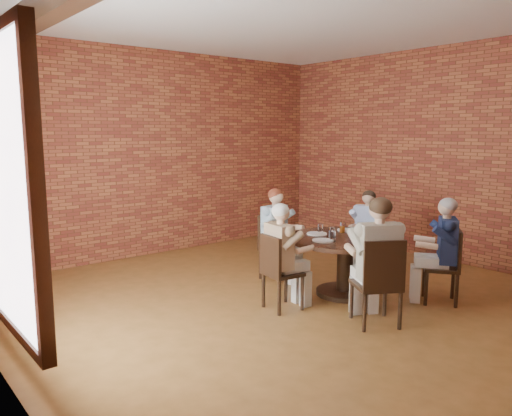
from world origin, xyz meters
TOP-DOWN VIEW (x-y plane):
  - floor at (0.00, 0.00)m, footprint 7.00×7.00m
  - ceiling at (0.00, 0.00)m, footprint 7.00×7.00m
  - wall_back at (0.00, 3.50)m, footprint 7.00×0.00m
  - wall_right at (3.25, 0.00)m, footprint 0.00×7.00m
  - dining_table at (0.67, 0.00)m, footprint 1.43×1.43m
  - chair_a at (1.73, 0.47)m, footprint 0.49×0.49m
  - diner_a at (1.67, 0.44)m, footprint 0.70×0.65m
  - chair_b at (0.46, 1.15)m, footprint 0.46×0.46m
  - diner_b at (0.48, 1.07)m, footprint 0.59×0.69m
  - chair_c at (-0.36, 0.13)m, footprint 0.43×0.43m
  - diner_c at (-0.29, 0.12)m, footprint 0.64×0.55m
  - chair_d at (0.12, -0.94)m, footprint 0.62×0.62m
  - diner_d at (0.17, -0.86)m, footprint 0.83×0.88m
  - chair_e at (1.40, -0.99)m, footprint 0.56×0.56m
  - diner_e at (1.35, -0.93)m, footprint 0.76×0.79m
  - plate_a at (1.00, 0.26)m, footprint 0.26×0.26m
  - plate_b at (0.52, 0.36)m, footprint 0.26×0.26m
  - plate_c at (0.28, 0.03)m, footprint 0.26×0.26m
  - plate_d at (1.01, -0.32)m, footprint 0.26×0.26m
  - glass_a at (0.96, -0.04)m, footprint 0.07×0.07m
  - glass_b at (0.85, 0.22)m, footprint 0.07×0.07m
  - glass_c at (0.53, 0.31)m, footprint 0.07×0.07m
  - glass_d at (0.50, 0.09)m, footprint 0.07×0.07m
  - glass_e at (0.38, -0.05)m, footprint 0.07×0.07m
  - glass_f at (0.56, -0.41)m, footprint 0.07×0.07m
  - glass_g at (0.80, -0.23)m, footprint 0.07×0.07m
  - smartphone at (0.96, -0.39)m, footprint 0.08×0.15m

SIDE VIEW (x-z plane):
  - floor at x=0.00m, z-range 0.00..0.00m
  - chair_a at x=1.73m, z-range 0.04..0.92m
  - chair_c at x=-0.36m, z-range 0.04..0.93m
  - chair_b at x=0.46m, z-range 0.04..0.95m
  - chair_e at x=1.40m, z-range 0.04..0.95m
  - chair_d at x=0.12m, z-range 0.04..1.01m
  - dining_table at x=0.67m, z-range 0.15..0.90m
  - diner_a at x=1.67m, z-range 0.00..1.22m
  - diner_c at x=-0.29m, z-range 0.00..1.25m
  - diner_b at x=0.48m, z-range 0.00..1.28m
  - diner_e at x=1.35m, z-range 0.00..1.28m
  - diner_d at x=0.17m, z-range 0.00..1.39m
  - smartphone at x=0.96m, z-range 0.75..0.76m
  - plate_a at x=1.00m, z-range 0.75..0.76m
  - plate_b at x=0.52m, z-range 0.75..0.76m
  - plate_c at x=0.28m, z-range 0.75..0.76m
  - plate_d at x=1.01m, z-range 0.75..0.76m
  - glass_a at x=0.96m, z-range 0.75..0.89m
  - glass_b at x=0.85m, z-range 0.75..0.89m
  - glass_c at x=0.53m, z-range 0.75..0.89m
  - glass_d at x=0.50m, z-range 0.75..0.89m
  - glass_e at x=0.38m, z-range 0.75..0.89m
  - glass_f at x=0.56m, z-range 0.75..0.89m
  - glass_g at x=0.80m, z-range 0.75..0.89m
  - wall_back at x=0.00m, z-range -1.80..5.20m
  - wall_right at x=3.25m, z-range -1.80..5.20m
  - ceiling at x=0.00m, z-range 3.40..3.40m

